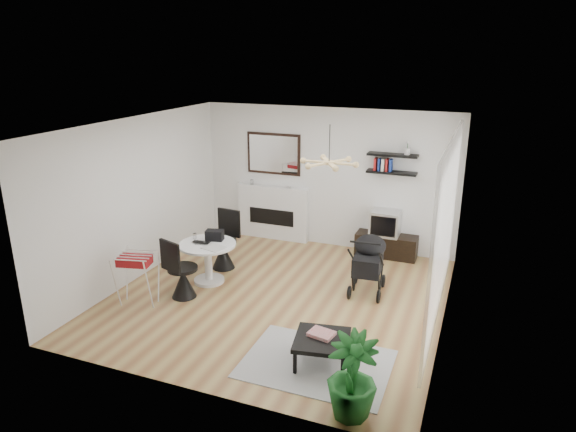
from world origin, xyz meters
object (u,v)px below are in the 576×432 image
at_px(potted_plant, 352,376).
at_px(coffee_table, 322,341).
at_px(drying_rack, 137,278).
at_px(fireplace, 273,206).
at_px(tv_console, 386,245).
at_px(dining_table, 208,257).
at_px(stroller, 368,266).
at_px(crt_tv, 385,223).

bearing_deg(potted_plant, coffee_table, 126.11).
distance_m(drying_rack, potted_plant, 3.87).
bearing_deg(potted_plant, drying_rack, 160.89).
relative_size(fireplace, tv_console, 1.90).
relative_size(dining_table, stroller, 0.92).
xyz_separation_m(fireplace, coffee_table, (2.29, -3.88, -0.37)).
bearing_deg(fireplace, tv_console, -3.20).
bearing_deg(tv_console, dining_table, -139.16).
bearing_deg(drying_rack, potted_plant, -32.76).
height_order(coffee_table, potted_plant, potted_plant).
bearing_deg(potted_plant, tv_console, 96.40).
xyz_separation_m(crt_tv, coffee_table, (-0.03, -3.74, -0.34)).
distance_m(fireplace, dining_table, 2.35).
bearing_deg(fireplace, coffee_table, -59.41).
bearing_deg(dining_table, drying_rack, -119.29).
height_order(crt_tv, potted_plant, potted_plant).
bearing_deg(potted_plant, fireplace, 121.58).
bearing_deg(drying_rack, crt_tv, 32.83).
relative_size(fireplace, coffee_table, 2.80).
relative_size(dining_table, drying_rack, 1.14).
relative_size(fireplace, potted_plant, 2.28).
height_order(crt_tv, dining_table, crt_tv).
distance_m(fireplace, stroller, 2.92).
distance_m(fireplace, coffee_table, 4.52).
relative_size(crt_tv, dining_table, 0.57).
height_order(tv_console, potted_plant, potted_plant).
bearing_deg(potted_plant, crt_tv, 96.93).
distance_m(crt_tv, coffee_table, 3.76).
xyz_separation_m(dining_table, potted_plant, (3.05, -2.34, 0.02)).
bearing_deg(crt_tv, fireplace, 176.66).
distance_m(fireplace, tv_console, 2.41).
relative_size(fireplace, drying_rack, 2.63).
height_order(stroller, coffee_table, stroller).
height_order(tv_console, stroller, stroller).
xyz_separation_m(crt_tv, potted_plant, (0.55, -4.53, -0.18)).
bearing_deg(stroller, fireplace, 140.27).
height_order(dining_table, drying_rack, drying_rack).
height_order(tv_console, coffee_table, tv_console).
relative_size(tv_console, crt_tv, 2.13).
xyz_separation_m(crt_tv, drying_rack, (-3.10, -3.27, -0.23)).
distance_m(stroller, coffee_table, 2.19).
bearing_deg(tv_console, drying_rack, -133.87).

